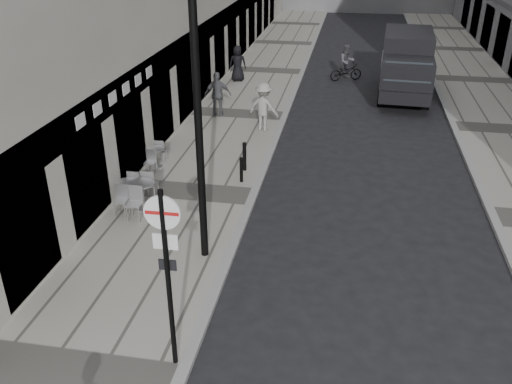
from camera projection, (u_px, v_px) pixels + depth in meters
sidewalk at (239, 115)px, 23.56m from camera, size 4.00×60.00×0.12m
far_sidewalk at (505, 130)px, 21.85m from camera, size 4.00×60.00×0.12m
sign_post at (166, 259)px, 9.28m from camera, size 0.63×0.10×3.68m
lamppost at (197, 104)px, 11.88m from camera, size 0.32×0.32×7.07m
bollard_near at (241, 170)px, 17.24m from camera, size 0.11×0.11×0.79m
bollard_far at (245, 157)px, 18.02m from camera, size 0.12×0.12×0.93m
panel_van at (407, 61)px, 25.73m from camera, size 2.62×6.23×2.87m
cyclist at (346, 67)px, 28.44m from camera, size 1.84×1.27×1.88m
pedestrian_a at (218, 95)px, 22.78m from camera, size 1.17×0.63×1.90m
pedestrian_b at (264, 107)px, 21.25m from camera, size 1.39×1.06×1.91m
pedestrian_c at (238, 64)px, 27.83m from camera, size 1.00×0.77×1.81m
cafe_table_near at (129, 191)px, 15.81m from camera, size 0.68×1.54×0.88m
cafe_table_mid at (143, 193)px, 15.60m from camera, size 0.75×1.70×0.97m
cafe_table_far at (156, 156)px, 18.25m from camera, size 0.63×1.42×0.81m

